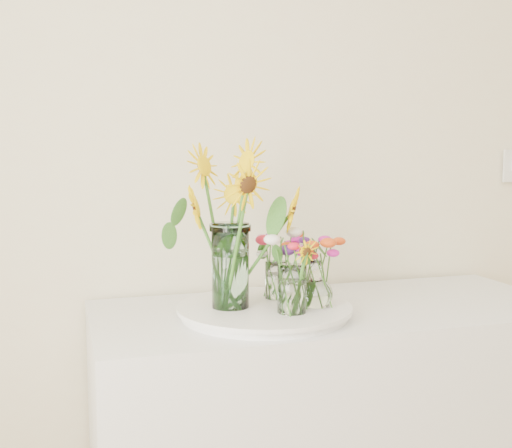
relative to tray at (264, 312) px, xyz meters
name	(u,v)px	position (x,y,z in m)	size (l,w,h in m)	color
tray	(264,312)	(0.00, 0.00, 0.00)	(0.46, 0.46, 0.03)	white
mason_jar	(230,266)	(-0.09, 0.01, 0.13)	(0.10, 0.10, 0.24)	silver
sunflower_bouquet	(230,225)	(-0.09, 0.01, 0.24)	(0.64, 0.64, 0.46)	yellow
small_vase_a	(292,290)	(0.05, -0.09, 0.08)	(0.08, 0.08, 0.13)	white
wildflower_posy_a	(292,273)	(0.05, -0.09, 0.12)	(0.19, 0.19, 0.22)	#DA4713
small_vase_b	(316,284)	(0.13, -0.05, 0.08)	(0.09, 0.09, 0.13)	white
wildflower_posy_b	(316,268)	(0.13, -0.05, 0.12)	(0.20, 0.20, 0.22)	#DA4713
small_vase_c	(276,281)	(0.06, 0.08, 0.07)	(0.06, 0.06, 0.11)	white
wildflower_posy_c	(276,266)	(0.06, 0.08, 0.11)	(0.19, 0.19, 0.20)	#DA4713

